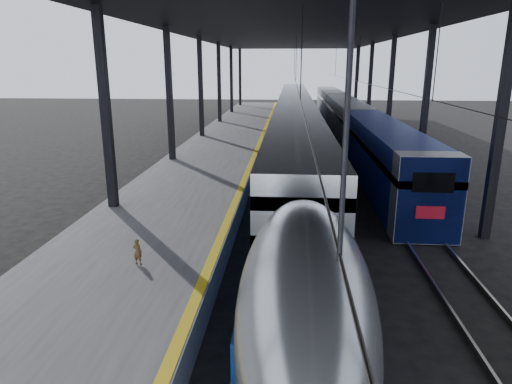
# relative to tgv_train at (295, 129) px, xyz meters

# --- Properties ---
(ground) EXTENTS (160.00, 160.00, 0.00)m
(ground) POSITION_rel_tgv_train_xyz_m (-2.00, -22.86, -1.91)
(ground) COLOR black
(ground) RESTS_ON ground
(platform) EXTENTS (6.00, 80.00, 1.00)m
(platform) POSITION_rel_tgv_train_xyz_m (-5.50, -2.86, -1.41)
(platform) COLOR #4C4C4F
(platform) RESTS_ON ground
(yellow_strip) EXTENTS (0.30, 80.00, 0.01)m
(yellow_strip) POSITION_rel_tgv_train_xyz_m (-2.70, -2.86, -0.90)
(yellow_strip) COLOR gold
(yellow_strip) RESTS_ON platform
(rails) EXTENTS (6.52, 80.00, 0.16)m
(rails) POSITION_rel_tgv_train_xyz_m (2.50, -2.86, -1.83)
(rails) COLOR slate
(rails) RESTS_ON ground
(canopy) EXTENTS (18.00, 75.00, 9.47)m
(canopy) POSITION_rel_tgv_train_xyz_m (-0.10, -2.86, 7.21)
(canopy) COLOR black
(canopy) RESTS_ON ground
(tgv_train) EXTENTS (2.85, 65.20, 4.08)m
(tgv_train) POSITION_rel_tgv_train_xyz_m (0.00, 0.00, 0.00)
(tgv_train) COLOR #ADAFB4
(tgv_train) RESTS_ON ground
(second_train) EXTENTS (2.57, 56.05, 3.53)m
(second_train) POSITION_rel_tgv_train_xyz_m (5.00, 8.29, -0.12)
(second_train) COLOR navy
(second_train) RESTS_ON ground
(child) EXTENTS (0.33, 0.25, 0.80)m
(child) POSITION_rel_tgv_train_xyz_m (-4.86, -23.55, -0.51)
(child) COLOR #51371B
(child) RESTS_ON platform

